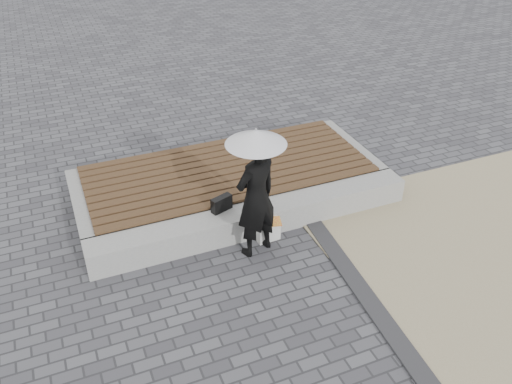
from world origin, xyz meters
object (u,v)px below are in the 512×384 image
seating_ledge (255,219)px  canvas_tote (268,230)px  woman (256,197)px  handbag (222,204)px  parasol (256,137)px

seating_ledge → canvas_tote: 0.31m
woman → handbag: size_ratio=5.64×
woman → handbag: (-0.30, 0.59, -0.40)m
woman → parasol: parasol is taller
seating_ledge → woman: (-0.18, -0.45, 0.71)m
parasol → seating_ledge: bearing=68.4°
parasol → handbag: parasol is taller
parasol → handbag: size_ratio=3.16×
seating_ledge → woman: bearing=-111.6°
parasol → handbag: (-0.30, 0.59, -1.31)m
seating_ledge → handbag: 0.59m
handbag → parasol: bearing=-82.5°
seating_ledge → handbag: bearing=163.9°
seating_ledge → parasol: parasol is taller
woman → parasol: (-0.00, 0.00, 0.91)m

